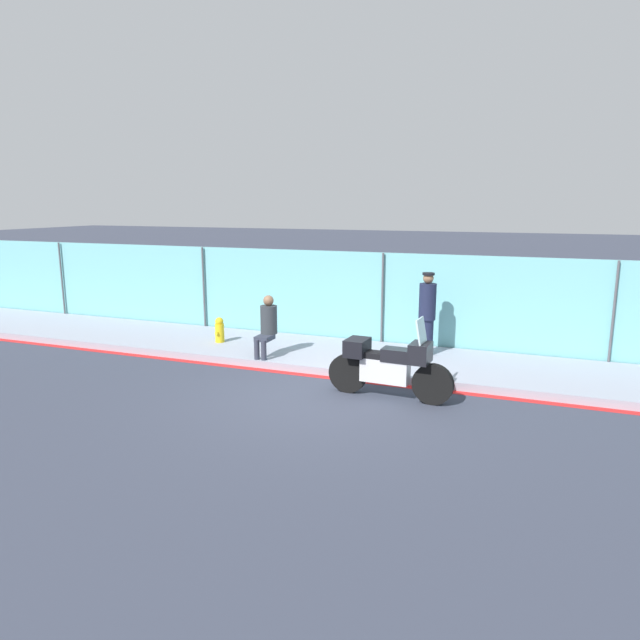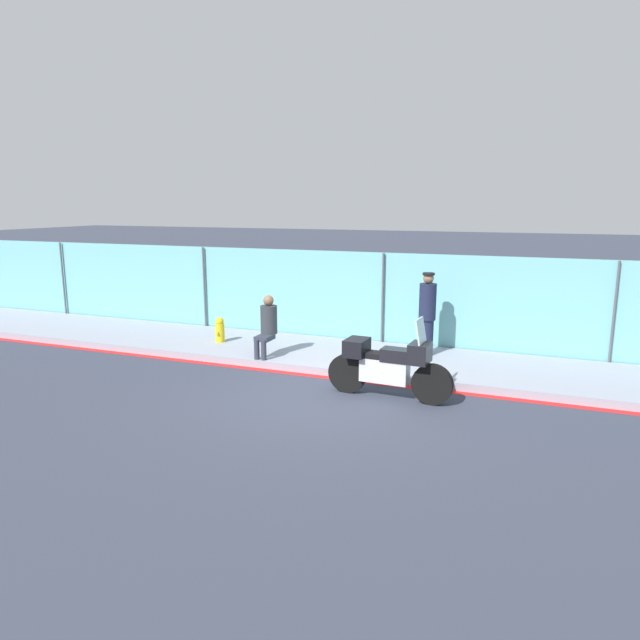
{
  "view_description": "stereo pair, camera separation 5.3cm",
  "coord_description": "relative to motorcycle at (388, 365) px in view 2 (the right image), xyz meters",
  "views": [
    {
      "loc": [
        3.32,
        -8.8,
        3.33
      ],
      "look_at": [
        -0.86,
        2.0,
        0.94
      ],
      "focal_mm": 32.0,
      "sensor_mm": 36.0,
      "label": 1
    },
    {
      "loc": [
        3.37,
        -8.78,
        3.33
      ],
      "look_at": [
        -0.86,
        2.0,
        0.94
      ],
      "focal_mm": 32.0,
      "sensor_mm": 36.0,
      "label": 2
    }
  ],
  "objects": [
    {
      "name": "ground_plane",
      "position": [
        -1.01,
        -0.43,
        -0.58
      ],
      "size": [
        120.0,
        120.0,
        0.0
      ],
      "primitive_type": "plane",
      "color": "#333847"
    },
    {
      "name": "sidewalk",
      "position": [
        -1.01,
        2.06,
        -0.51
      ],
      "size": [
        35.4,
        2.52,
        0.15
      ],
      "color": "#8E93A3",
      "rests_on": "ground_plane"
    },
    {
      "name": "curb_paint_stripe",
      "position": [
        -1.01,
        0.71,
        -0.58
      ],
      "size": [
        35.4,
        0.18,
        0.01
      ],
      "color": "red",
      "rests_on": "ground_plane"
    },
    {
      "name": "storefront_fence",
      "position": [
        -1.01,
        3.41,
        0.52
      ],
      "size": [
        33.63,
        0.17,
        2.21
      ],
      "color": "#6BB2B7",
      "rests_on": "ground_plane"
    },
    {
      "name": "motorcycle",
      "position": [
        0.0,
        0.0,
        0.0
      ],
      "size": [
        2.23,
        0.57,
        1.45
      ],
      "rotation": [
        0.0,
        0.0,
        -0.06
      ],
      "color": "black",
      "rests_on": "ground_plane"
    },
    {
      "name": "officer_standing",
      "position": [
        0.17,
        2.53,
        0.47
      ],
      "size": [
        0.35,
        0.35,
        1.75
      ],
      "color": "#191E38",
      "rests_on": "sidewalk"
    },
    {
      "name": "person_seated_on_curb",
      "position": [
        -2.93,
        1.25,
        0.28
      ],
      "size": [
        0.35,
        0.65,
        1.28
      ],
      "color": "#2D3342",
      "rests_on": "sidewalk"
    },
    {
      "name": "fire_hydrant",
      "position": [
        -4.5,
        1.92,
        -0.14
      ],
      "size": [
        0.21,
        0.26,
        0.58
      ],
      "color": "gold",
      "rests_on": "sidewalk"
    }
  ]
}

